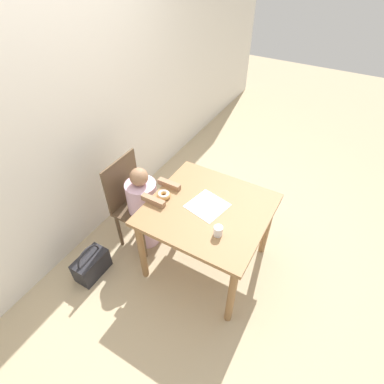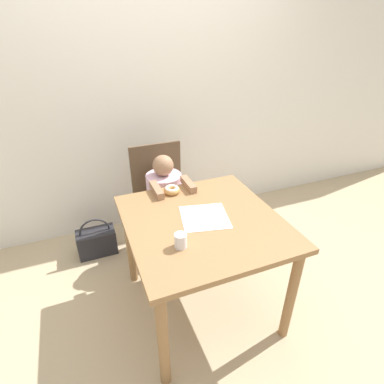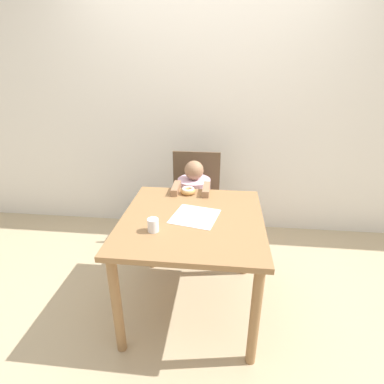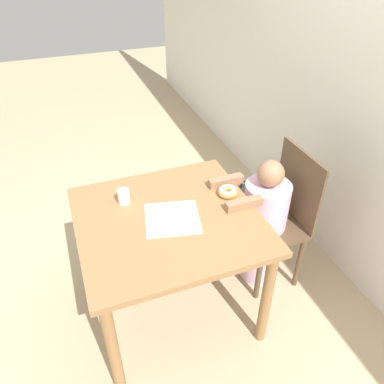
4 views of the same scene
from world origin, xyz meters
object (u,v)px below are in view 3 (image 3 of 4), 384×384
object	(u,v)px
child_figure	(194,212)
cup	(153,225)
donut	(188,190)
handbag	(140,228)
chair	(195,202)

from	to	relation	value
child_figure	cup	xyz separation A→B (m)	(-0.16, -0.83, 0.33)
child_figure	donut	distance (m)	0.41
donut	cup	bearing A→B (deg)	-103.80
cup	handbag	bearing A→B (deg)	111.64
donut	child_figure	bearing A→B (deg)	85.70
handbag	cup	xyz separation A→B (m)	(0.41, -1.05, 0.66)
donut	handbag	size ratio (longest dim) A/B	0.33
chair	child_figure	xyz separation A→B (m)	(0.00, -0.11, -0.04)
chair	donut	size ratio (longest dim) A/B	8.10
chair	handbag	xyz separation A→B (m)	(-0.57, 0.10, -0.37)
child_figure	cup	world-z (taller)	child_figure
child_figure	donut	world-z (taller)	child_figure
child_figure	chair	bearing A→B (deg)	90.00
donut	cup	world-z (taller)	cup
child_figure	handbag	xyz separation A→B (m)	(-0.57, 0.22, -0.33)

